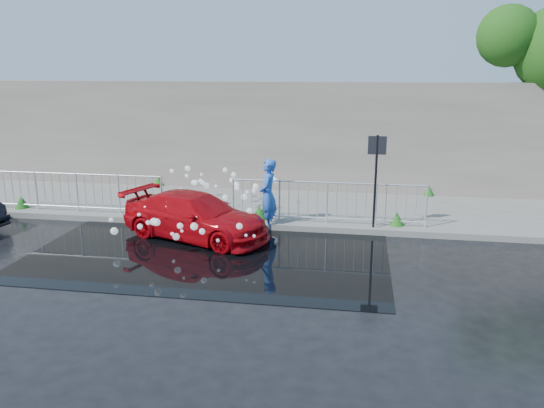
{
  "coord_description": "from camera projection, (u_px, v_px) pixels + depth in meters",
  "views": [
    {
      "loc": [
        3.77,
        -10.03,
        4.11
      ],
      "look_at": [
        1.81,
        1.79,
        1.0
      ],
      "focal_mm": 35.0,
      "sensor_mm": 36.0,
      "label": 1
    }
  ],
  "objects": [
    {
      "name": "ground",
      "position": [
        174.0,
        267.0,
        11.21
      ],
      "size": [
        90.0,
        90.0,
        0.0
      ],
      "primitive_type": "plane",
      "color": "black",
      "rests_on": "ground"
    },
    {
      "name": "pavement",
      "position": [
        230.0,
        205.0,
        15.97
      ],
      "size": [
        30.0,
        4.0,
        0.15
      ],
      "primitive_type": "cube",
      "color": "#60605B",
      "rests_on": "ground"
    },
    {
      "name": "curb",
      "position": [
        212.0,
        223.0,
        14.06
      ],
      "size": [
        30.0,
        0.25,
        0.16
      ],
      "primitive_type": "cube",
      "color": "#60605B",
      "rests_on": "ground"
    },
    {
      "name": "retaining_wall",
      "position": [
        245.0,
        135.0,
        17.61
      ],
      "size": [
        30.0,
        0.6,
        3.5
      ],
      "primitive_type": "cube",
      "color": "#6B645A",
      "rests_on": "pavement"
    },
    {
      "name": "puddle",
      "position": [
        210.0,
        252.0,
        12.08
      ],
      "size": [
        8.0,
        5.0,
        0.01
      ],
      "primitive_type": "cube",
      "color": "black",
      "rests_on": "ground"
    },
    {
      "name": "sign_post",
      "position": [
        376.0,
        167.0,
        13.07
      ],
      "size": [
        0.45,
        0.06,
        2.5
      ],
      "color": "black",
      "rests_on": "ground"
    },
    {
      "name": "railing_left",
      "position": [
        77.0,
        191.0,
        14.86
      ],
      "size": [
        5.05,
        0.05,
        1.1
      ],
      "color": "silver",
      "rests_on": "pavement"
    },
    {
      "name": "railing_right",
      "position": [
        327.0,
        201.0,
        13.75
      ],
      "size": [
        5.05,
        0.05,
        1.1
      ],
      "color": "silver",
      "rests_on": "pavement"
    },
    {
      "name": "weeds",
      "position": [
        221.0,
        201.0,
        15.41
      ],
      "size": [
        12.17,
        3.93,
        0.4
      ],
      "color": "#164713",
      "rests_on": "pavement"
    },
    {
      "name": "water_spray",
      "position": [
        211.0,
        198.0,
        14.09
      ],
      "size": [
        3.54,
        5.61,
        1.02
      ],
      "color": "white",
      "rests_on": "ground"
    },
    {
      "name": "red_car",
      "position": [
        196.0,
        216.0,
        13.0
      ],
      "size": [
        4.14,
        2.75,
        1.11
      ],
      "primitive_type": "imported",
      "rotation": [
        0.0,
        0.0,
        1.23
      ],
      "color": "#AE060E",
      "rests_on": "ground"
    },
    {
      "name": "person",
      "position": [
        268.0,
        195.0,
        13.61
      ],
      "size": [
        0.47,
        0.69,
        1.85
      ],
      "primitive_type": "imported",
      "rotation": [
        0.0,
        0.0,
        -1.52
      ],
      "color": "blue",
      "rests_on": "ground"
    }
  ]
}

